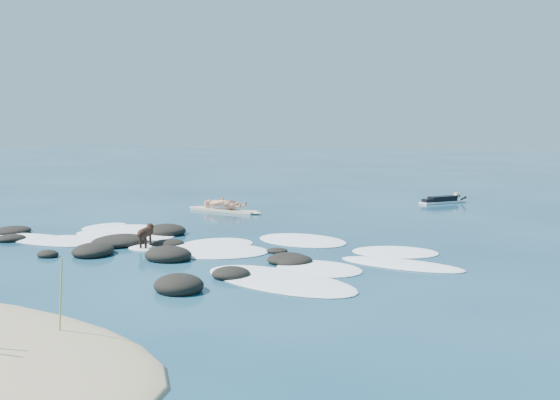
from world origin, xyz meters
The scene contains 6 objects.
ground centered at (0.00, 0.00, 0.00)m, with size 160.00×160.00×0.00m, color #0A2642.
reef_rocks centered at (-1.33, -0.94, 0.09)m, with size 10.52×6.52×0.45m.
breaking_foam centered at (-0.35, 0.21, 0.01)m, with size 13.38×7.09×0.12m.
standing_surfer_rig centered at (-3.61, 6.61, 0.76)m, with size 3.40×0.86×1.93m.
paddling_surfer_rig centered at (3.30, 13.04, 0.14)m, with size 1.77×2.15×0.42m.
dog centered at (-1.58, -0.61, 0.43)m, with size 0.47×1.00×0.65m.
Camera 1 is at (8.72, -13.51, 3.14)m, focal length 40.00 mm.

